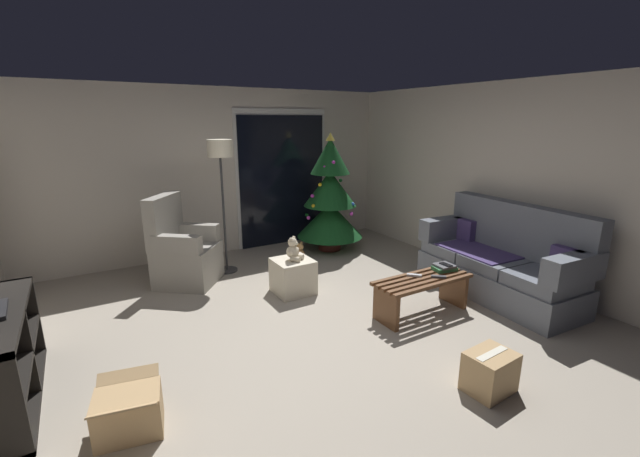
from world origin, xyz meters
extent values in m
plane|color=#9E9384|center=(0.00, 0.00, 0.00)|extent=(7.00, 7.00, 0.00)
cube|color=beige|center=(0.00, 3.06, 1.25)|extent=(5.72, 0.12, 2.50)
cube|color=beige|center=(2.86, 0.00, 1.25)|extent=(0.12, 6.00, 2.50)
cube|color=silver|center=(1.04, 2.99, 1.10)|extent=(1.60, 0.02, 2.20)
cube|color=black|center=(1.04, 2.97, 1.05)|extent=(1.50, 0.02, 2.10)
cube|color=slate|center=(2.25, -0.27, 0.17)|extent=(0.89, 1.95, 0.34)
cube|color=slate|center=(2.19, -0.89, 0.41)|extent=(0.72, 0.65, 0.14)
cube|color=slate|center=(2.23, -0.27, 0.41)|extent=(0.72, 0.65, 0.14)
cube|color=slate|center=(2.27, 0.35, 0.41)|extent=(0.72, 0.65, 0.14)
cube|color=slate|center=(2.55, -0.29, 0.78)|extent=(0.33, 1.91, 0.60)
cube|color=slate|center=(2.19, -1.14, 0.62)|extent=(0.77, 0.25, 0.28)
cube|color=slate|center=(2.31, 0.60, 0.62)|extent=(0.77, 0.25, 0.28)
cube|color=#47386B|center=(2.23, -0.02, 0.49)|extent=(0.66, 0.94, 0.02)
cube|color=#47386B|center=(2.36, -0.98, 0.62)|extent=(0.14, 0.33, 0.28)
cube|color=#47386B|center=(2.46, 0.42, 0.62)|extent=(0.14, 0.33, 0.28)
cube|color=brown|center=(1.14, -0.36, 0.39)|extent=(1.10, 0.05, 0.04)
cube|color=brown|center=(1.14, -0.27, 0.39)|extent=(1.10, 0.05, 0.04)
cube|color=brown|center=(1.14, -0.18, 0.39)|extent=(1.10, 0.05, 0.04)
cube|color=brown|center=(1.14, -0.09, 0.39)|extent=(1.10, 0.05, 0.04)
cube|color=brown|center=(1.14, 0.00, 0.39)|extent=(1.10, 0.05, 0.04)
cube|color=brown|center=(0.65, -0.18, 0.19)|extent=(0.05, 0.36, 0.37)
cube|color=brown|center=(1.63, -0.18, 0.19)|extent=(0.05, 0.36, 0.37)
cube|color=#333338|center=(1.29, -0.26, 0.42)|extent=(0.15, 0.14, 0.02)
cube|color=#ADADB2|center=(1.10, -0.09, 0.42)|extent=(0.14, 0.14, 0.02)
cube|color=#337042|center=(1.51, -0.13, 0.43)|extent=(0.27, 0.21, 0.04)
cube|color=#4C4C51|center=(1.51, -0.13, 0.46)|extent=(0.21, 0.21, 0.02)
cube|color=black|center=(1.52, -0.14, 0.48)|extent=(0.07, 0.15, 0.01)
cylinder|color=#4C1E19|center=(1.51, 2.25, 0.05)|extent=(0.36, 0.36, 0.10)
cylinder|color=brown|center=(1.51, 2.25, 0.16)|extent=(0.08, 0.08, 0.12)
cone|color=#14471E|center=(1.51, 2.25, 0.50)|extent=(1.04, 1.04, 0.55)
cone|color=#14471E|center=(1.51, 2.25, 1.00)|extent=(0.83, 0.83, 0.55)
cone|color=#14471E|center=(1.51, 2.25, 1.50)|extent=(0.61, 0.61, 0.55)
sphere|color=gold|center=(1.84, 2.59, 0.42)|extent=(0.06, 0.06, 0.06)
sphere|color=#1E8C33|center=(1.77, 2.35, 1.09)|extent=(0.06, 0.06, 0.06)
sphere|color=#B233A5|center=(1.45, 2.07, 1.41)|extent=(0.06, 0.06, 0.06)
sphere|color=#1E8C33|center=(1.31, 2.66, 0.51)|extent=(0.06, 0.06, 0.06)
sphere|color=gold|center=(1.25, 2.12, 1.09)|extent=(0.06, 0.06, 0.06)
sphere|color=blue|center=(1.66, 2.29, 1.52)|extent=(0.06, 0.06, 0.06)
sphere|color=#B233A5|center=(1.33, 2.13, 1.35)|extent=(0.06, 0.06, 0.06)
sphere|color=#B233A5|center=(1.65, 1.86, 0.65)|extent=(0.06, 0.06, 0.06)
sphere|color=gold|center=(1.14, 2.14, 0.77)|extent=(0.06, 0.06, 0.06)
sphere|color=#B233A5|center=(1.17, 2.21, 0.91)|extent=(0.06, 0.06, 0.06)
sphere|color=blue|center=(1.73, 1.94, 0.77)|extent=(0.06, 0.06, 0.06)
sphere|color=white|center=(1.50, 2.42, 1.45)|extent=(0.06, 0.06, 0.06)
sphere|color=#B233A5|center=(1.08, 2.18, 0.59)|extent=(0.06, 0.06, 0.06)
cone|color=#EAD14C|center=(1.51, 2.25, 1.78)|extent=(0.14, 0.14, 0.12)
cube|color=gray|center=(-0.79, 1.98, 0.16)|extent=(0.96, 0.96, 0.31)
cube|color=gray|center=(-0.79, 1.98, 0.40)|extent=(0.96, 0.96, 0.18)
cube|color=gray|center=(-1.00, 2.14, 0.81)|extent=(0.55, 0.63, 0.64)
cube|color=gray|center=(-0.60, 2.18, 0.60)|extent=(0.54, 0.47, 0.22)
cube|color=gray|center=(-0.95, 1.74, 0.60)|extent=(0.54, 0.47, 0.22)
cylinder|color=#2D2D30|center=(-0.24, 2.14, 0.01)|extent=(0.28, 0.28, 0.02)
cylinder|color=#2D2D30|center=(-0.24, 2.14, 0.80)|extent=(0.03, 0.03, 1.55)
cylinder|color=beige|center=(-0.24, 2.14, 1.67)|extent=(0.32, 0.32, 0.22)
cube|color=black|center=(-2.50, 0.32, 0.02)|extent=(0.40, 1.40, 0.04)
cube|color=black|center=(-2.50, 1.00, 0.36)|extent=(0.40, 0.04, 0.72)
cube|color=black|center=(-2.50, 0.32, 0.36)|extent=(0.40, 0.04, 0.68)
cube|color=black|center=(-2.50, 0.32, 0.36)|extent=(0.40, 1.33, 0.04)
cube|color=beige|center=(0.22, 1.03, 0.21)|extent=(0.44, 0.44, 0.42)
cylinder|color=beige|center=(0.29, 1.01, 0.45)|extent=(0.12, 0.13, 0.06)
cylinder|color=beige|center=(0.21, 0.95, 0.45)|extent=(0.12, 0.13, 0.06)
sphere|color=beige|center=(0.22, 1.03, 0.52)|extent=(0.15, 0.15, 0.15)
sphere|color=beige|center=(0.22, 1.03, 0.63)|extent=(0.11, 0.11, 0.11)
sphere|color=#F4E5C1|center=(0.25, 0.99, 0.62)|extent=(0.04, 0.04, 0.04)
sphere|color=beige|center=(0.25, 1.05, 0.68)|extent=(0.04, 0.04, 0.04)
sphere|color=beige|center=(0.19, 1.00, 0.68)|extent=(0.04, 0.04, 0.04)
sphere|color=beige|center=(0.28, 1.05, 0.53)|extent=(0.06, 0.06, 0.06)
sphere|color=beige|center=(0.17, 0.97, 0.53)|extent=(0.06, 0.06, 0.06)
cylinder|color=tan|center=(0.76, 2.02, 0.03)|extent=(0.10, 0.13, 0.06)
cylinder|color=tan|center=(0.85, 2.07, 0.03)|extent=(0.10, 0.13, 0.06)
sphere|color=tan|center=(0.83, 1.99, 0.10)|extent=(0.15, 0.15, 0.15)
sphere|color=tan|center=(0.83, 1.99, 0.22)|extent=(0.11, 0.11, 0.11)
sphere|color=tan|center=(0.81, 2.04, 0.21)|extent=(0.04, 0.04, 0.04)
sphere|color=tan|center=(0.79, 1.97, 0.27)|extent=(0.04, 0.04, 0.04)
sphere|color=tan|center=(0.86, 2.01, 0.27)|extent=(0.04, 0.04, 0.04)
sphere|color=tan|center=(0.75, 1.98, 0.11)|extent=(0.06, 0.06, 0.06)
sphere|color=tan|center=(0.88, 2.04, 0.11)|extent=(0.06, 0.06, 0.06)
cube|color=tan|center=(0.66, -1.40, 0.16)|extent=(0.37, 0.30, 0.32)
cube|color=beige|center=(0.66, -1.40, 0.32)|extent=(0.32, 0.08, 0.00)
cube|color=tan|center=(-1.77, -0.46, 0.15)|extent=(0.46, 0.37, 0.29)
cube|color=tan|center=(-1.73, -0.28, 0.31)|extent=(0.40, 0.17, 0.06)
cube|color=tan|center=(-1.80, -0.65, 0.31)|extent=(0.40, 0.17, 0.06)
camera|label=1|loc=(-1.85, -3.06, 2.02)|focal=22.83mm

